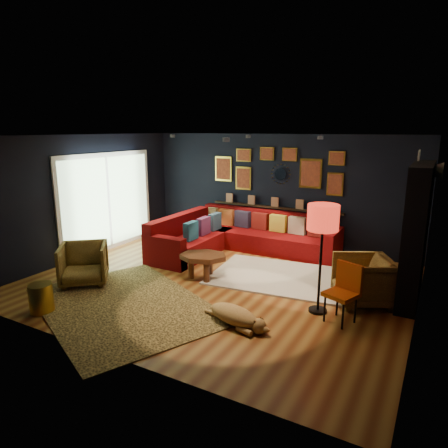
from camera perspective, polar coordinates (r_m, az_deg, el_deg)
The scene contains 20 objects.
floor at distance 7.33m, azimuth -0.84°, elevation -8.25°, with size 6.50×6.50×0.00m, color olive.
room_walls at distance 6.91m, azimuth -0.89°, elevation 4.13°, with size 6.50×6.50×6.50m.
sectional at distance 9.02m, azimuth 1.48°, elevation -1.91°, with size 3.41×2.69×0.86m.
ledge at distance 9.41m, azimuth 7.29°, elevation 2.37°, with size 3.20×0.12×0.04m, color black.
gallery_wall at distance 9.32m, azimuth 7.46°, elevation 7.77°, with size 3.15×0.04×1.02m.
sunburst_mirror at distance 9.29m, azimuth 8.10°, elevation 7.07°, with size 0.47×0.16×0.47m.
fireplace at distance 7.02m, azimuth 25.62°, elevation -1.83°, with size 0.31×1.60×2.20m.
deer_head at distance 7.34m, azimuth 27.07°, elevation 6.83°, with size 0.50×0.28×0.45m.
sliding_door at distance 9.42m, azimuth -16.23°, elevation 3.06°, with size 0.06×2.80×2.20m.
ceiling_spots at distance 7.52m, azimuth 2.19°, elevation 12.29°, with size 3.30×2.50×0.06m.
shag_rug at distance 7.61m, azimuth 7.97°, elevation -7.43°, with size 2.48×1.80×0.03m, color beige.
leopard_rug at distance 6.60m, azimuth -14.14°, elevation -11.18°, with size 3.14×2.24×0.02m, color #B48E49.
coffee_table at distance 7.35m, azimuth -2.99°, elevation -5.01°, with size 1.05×0.92×0.44m.
pouf at distance 9.09m, azimuth -2.91°, elevation -2.62°, with size 0.50×0.50×0.33m, color maroon.
armchair_left at distance 7.56m, azimuth -19.43°, elevation -5.13°, with size 0.78×0.73×0.81m, color gold.
armchair_right at distance 6.71m, azimuth 19.26°, elevation -7.30°, with size 0.82×0.77×0.84m, color gold.
gold_stool at distance 6.73m, azimuth -24.66°, elevation -9.58°, with size 0.35×0.35×0.44m, color gold.
orange_chair at distance 6.00m, azimuth 16.81°, elevation -8.73°, with size 0.53×0.53×0.86m.
floor_lamp at distance 5.93m, azimuth 13.94°, elevation 0.23°, with size 0.46×0.46×1.66m.
dog at distance 5.77m, azimuth 1.41°, elevation -12.40°, with size 1.12×0.55×0.35m, color tan, non-canonical shape.
Camera 1 is at (3.40, -5.91, 2.71)m, focal length 32.00 mm.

